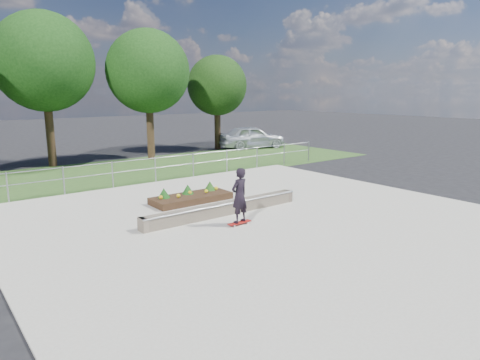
# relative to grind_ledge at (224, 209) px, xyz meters

# --- Properties ---
(ground) EXTENTS (120.00, 120.00, 0.00)m
(ground) POSITION_rel_grind_ledge_xyz_m (0.63, -1.31, -0.26)
(ground) COLOR black
(ground) RESTS_ON ground
(grass_verge) EXTENTS (30.00, 8.00, 0.02)m
(grass_verge) POSITION_rel_grind_ledge_xyz_m (0.63, 9.69, -0.25)
(grass_verge) COLOR #2C4C1E
(grass_verge) RESTS_ON ground
(concrete_slab) EXTENTS (15.00, 15.00, 0.06)m
(concrete_slab) POSITION_rel_grind_ledge_xyz_m (0.63, -1.31, -0.23)
(concrete_slab) COLOR #A9A696
(concrete_slab) RESTS_ON ground
(fence) EXTENTS (20.06, 0.06, 1.20)m
(fence) POSITION_rel_grind_ledge_xyz_m (0.63, 6.19, 0.51)
(fence) COLOR gray
(fence) RESTS_ON ground
(tree_mid_left) EXTENTS (5.25, 5.25, 8.25)m
(tree_mid_left) POSITION_rel_grind_ledge_xyz_m (-1.87, 13.69, 5.34)
(tree_mid_left) COLOR black
(tree_mid_left) RESTS_ON ground
(tree_mid_right) EXTENTS (4.90, 4.90, 7.70)m
(tree_mid_right) POSITION_rel_grind_ledge_xyz_m (3.63, 12.69, 4.97)
(tree_mid_right) COLOR #2F1F13
(tree_mid_right) RESTS_ON ground
(tree_far_right) EXTENTS (4.20, 4.20, 6.60)m
(tree_far_right) POSITION_rel_grind_ledge_xyz_m (9.63, 14.19, 4.21)
(tree_far_right) COLOR #2F2012
(tree_far_right) RESTS_ON ground
(grind_ledge) EXTENTS (6.00, 0.44, 0.43)m
(grind_ledge) POSITION_rel_grind_ledge_xyz_m (0.00, 0.00, 0.00)
(grind_ledge) COLOR brown
(grind_ledge) RESTS_ON concrete_slab
(planter_bed) EXTENTS (3.00, 1.20, 0.61)m
(planter_bed) POSITION_rel_grind_ledge_xyz_m (0.04, 2.18, -0.02)
(planter_bed) COLOR black
(planter_bed) RESTS_ON concrete_slab
(skateboarder) EXTENTS (0.80, 0.51, 1.78)m
(skateboarder) POSITION_rel_grind_ledge_xyz_m (-0.27, -1.21, 0.72)
(skateboarder) COLOR white
(skateboarder) RESTS_ON concrete_slab
(parked_car) EXTENTS (5.16, 3.12, 1.64)m
(parked_car) POSITION_rel_grind_ledge_xyz_m (11.80, 12.95, 0.56)
(parked_car) COLOR silver
(parked_car) RESTS_ON ground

